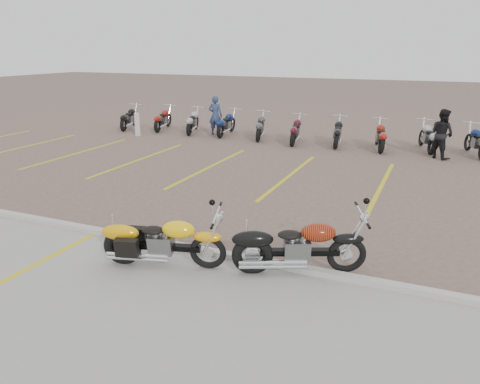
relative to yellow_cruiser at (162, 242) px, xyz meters
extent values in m
plane|color=#745E52|center=(0.21, 2.73, -0.45)|extent=(100.00, 100.00, 0.00)
cube|color=#9E9B93|center=(0.21, -1.77, -0.45)|extent=(60.00, 5.00, 0.01)
cube|color=#ADAAA3|center=(0.21, 0.73, -0.39)|extent=(60.00, 0.18, 0.12)
torus|color=black|center=(0.80, 0.22, -0.13)|extent=(0.65, 0.28, 0.65)
torus|color=black|center=(-0.68, -0.19, -0.13)|extent=(0.71, 0.35, 0.69)
cube|color=black|center=(0.06, 0.02, -0.07)|extent=(1.28, 0.46, 0.10)
cube|color=slate|center=(0.01, 0.00, -0.01)|extent=(0.48, 0.40, 0.34)
ellipsoid|color=yellow|center=(0.33, 0.09, 0.28)|extent=(0.64, 0.46, 0.30)
ellipsoid|color=black|center=(-0.11, -0.03, 0.24)|extent=(0.44, 0.35, 0.12)
torus|color=black|center=(3.02, 1.02, -0.12)|extent=(0.66, 0.38, 0.67)
torus|color=black|center=(1.56, 0.37, -0.12)|extent=(0.72, 0.45, 0.71)
cube|color=black|center=(2.29, 0.70, -0.06)|extent=(1.28, 0.66, 0.10)
cube|color=slate|center=(2.25, 0.68, 0.00)|extent=(0.52, 0.46, 0.35)
ellipsoid|color=black|center=(2.56, 0.81, 0.31)|extent=(0.68, 0.54, 0.31)
ellipsoid|color=black|center=(2.12, 0.62, 0.27)|extent=(0.48, 0.41, 0.12)
imported|color=navy|center=(-4.89, 12.03, 0.41)|extent=(0.66, 0.46, 1.72)
imported|color=black|center=(4.30, 11.06, 0.41)|extent=(1.06, 1.04, 1.72)
cube|color=silver|center=(-7.92, 10.47, 0.05)|extent=(0.18, 0.18, 1.00)
camera|label=1|loc=(4.26, -6.38, 3.27)|focal=35.00mm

